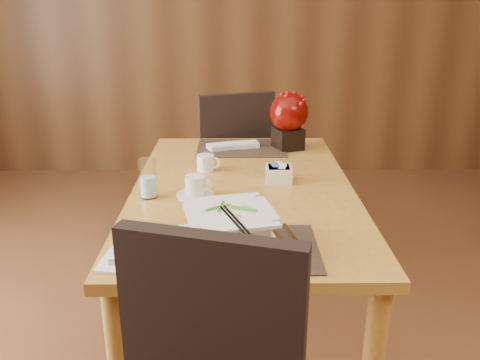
{
  "coord_description": "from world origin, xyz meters",
  "views": [
    {
      "loc": [
        -0.03,
        -1.36,
        1.49
      ],
      "look_at": [
        -0.02,
        0.35,
        0.87
      ],
      "focal_mm": 38.0,
      "sensor_mm": 36.0,
      "label": 1
    }
  ],
  "objects_px": {
    "creamer_jug": "(205,163)",
    "sugar_caddy": "(279,174)",
    "dining_table": "(243,208)",
    "coffee_cup": "(195,187)",
    "soup_setting": "(230,228)",
    "berry_decor": "(289,118)",
    "water_glass": "(148,178)",
    "far_chair": "(231,161)",
    "bread_plate": "(129,260)"
  },
  "relations": [
    {
      "from": "creamer_jug",
      "to": "sugar_caddy",
      "type": "distance_m",
      "value": 0.35
    },
    {
      "from": "dining_table",
      "to": "sugar_caddy",
      "type": "bearing_deg",
      "value": 23.96
    },
    {
      "from": "coffee_cup",
      "to": "sugar_caddy",
      "type": "distance_m",
      "value": 0.38
    },
    {
      "from": "coffee_cup",
      "to": "soup_setting",
      "type": "bearing_deg",
      "value": -71.29
    },
    {
      "from": "soup_setting",
      "to": "berry_decor",
      "type": "distance_m",
      "value": 1.11
    },
    {
      "from": "soup_setting",
      "to": "coffee_cup",
      "type": "relative_size",
      "value": 2.38
    },
    {
      "from": "coffee_cup",
      "to": "water_glass",
      "type": "relative_size",
      "value": 0.94
    },
    {
      "from": "soup_setting",
      "to": "far_chair",
      "type": "relative_size",
      "value": 0.35
    },
    {
      "from": "coffee_cup",
      "to": "far_chair",
      "type": "height_order",
      "value": "far_chair"
    },
    {
      "from": "dining_table",
      "to": "bread_plate",
      "type": "height_order",
      "value": "bread_plate"
    },
    {
      "from": "creamer_jug",
      "to": "far_chair",
      "type": "xyz_separation_m",
      "value": [
        0.11,
        0.74,
        -0.23
      ]
    },
    {
      "from": "coffee_cup",
      "to": "berry_decor",
      "type": "relative_size",
      "value": 0.51
    },
    {
      "from": "dining_table",
      "to": "sugar_caddy",
      "type": "distance_m",
      "value": 0.21
    },
    {
      "from": "berry_decor",
      "to": "far_chair",
      "type": "xyz_separation_m",
      "value": [
        -0.3,
        0.4,
        -0.36
      ]
    },
    {
      "from": "coffee_cup",
      "to": "berry_decor",
      "type": "distance_m",
      "value": 0.79
    },
    {
      "from": "water_glass",
      "to": "berry_decor",
      "type": "bearing_deg",
      "value": 47.36
    },
    {
      "from": "soup_setting",
      "to": "coffee_cup",
      "type": "distance_m",
      "value": 0.44
    },
    {
      "from": "creamer_jug",
      "to": "sugar_caddy",
      "type": "bearing_deg",
      "value": -11.14
    },
    {
      "from": "dining_table",
      "to": "far_chair",
      "type": "xyz_separation_m",
      "value": [
        -0.06,
        0.95,
        -0.1
      ]
    },
    {
      "from": "water_glass",
      "to": "sugar_caddy",
      "type": "distance_m",
      "value": 0.55
    },
    {
      "from": "soup_setting",
      "to": "bread_plate",
      "type": "xyz_separation_m",
      "value": [
        -0.3,
        -0.11,
        -0.05
      ]
    },
    {
      "from": "creamer_jug",
      "to": "bread_plate",
      "type": "xyz_separation_m",
      "value": [
        -0.18,
        -0.83,
        -0.03
      ]
    },
    {
      "from": "dining_table",
      "to": "soup_setting",
      "type": "bearing_deg",
      "value": -95.35
    },
    {
      "from": "water_glass",
      "to": "creamer_jug",
      "type": "distance_m",
      "value": 0.38
    },
    {
      "from": "creamer_jug",
      "to": "far_chair",
      "type": "height_order",
      "value": "far_chair"
    },
    {
      "from": "coffee_cup",
      "to": "water_glass",
      "type": "xyz_separation_m",
      "value": [
        -0.18,
        -0.01,
        0.04
      ]
    },
    {
      "from": "sugar_caddy",
      "to": "bread_plate",
      "type": "relative_size",
      "value": 0.67
    },
    {
      "from": "berry_decor",
      "to": "water_glass",
      "type": "bearing_deg",
      "value": -132.64
    },
    {
      "from": "dining_table",
      "to": "far_chair",
      "type": "height_order",
      "value": "far_chair"
    },
    {
      "from": "soup_setting",
      "to": "berry_decor",
      "type": "height_order",
      "value": "berry_decor"
    },
    {
      "from": "coffee_cup",
      "to": "creamer_jug",
      "type": "distance_m",
      "value": 0.31
    },
    {
      "from": "bread_plate",
      "to": "far_chair",
      "type": "relative_size",
      "value": 0.16
    },
    {
      "from": "coffee_cup",
      "to": "far_chair",
      "type": "relative_size",
      "value": 0.15
    },
    {
      "from": "berry_decor",
      "to": "far_chair",
      "type": "bearing_deg",
      "value": 126.56
    },
    {
      "from": "soup_setting",
      "to": "sugar_caddy",
      "type": "height_order",
      "value": "soup_setting"
    },
    {
      "from": "water_glass",
      "to": "far_chair",
      "type": "bearing_deg",
      "value": 73.57
    },
    {
      "from": "water_glass",
      "to": "soup_setting",
      "type": "bearing_deg",
      "value": -51.75
    },
    {
      "from": "far_chair",
      "to": "coffee_cup",
      "type": "bearing_deg",
      "value": 65.72
    },
    {
      "from": "water_glass",
      "to": "bread_plate",
      "type": "xyz_separation_m",
      "value": [
        0.02,
        -0.51,
        -0.07
      ]
    },
    {
      "from": "dining_table",
      "to": "creamer_jug",
      "type": "distance_m",
      "value": 0.3
    },
    {
      "from": "coffee_cup",
      "to": "far_chair",
      "type": "xyz_separation_m",
      "value": [
        0.13,
        1.05,
        -0.23
      ]
    },
    {
      "from": "water_glass",
      "to": "bread_plate",
      "type": "height_order",
      "value": "water_glass"
    },
    {
      "from": "dining_table",
      "to": "far_chair",
      "type": "distance_m",
      "value": 0.95
    },
    {
      "from": "water_glass",
      "to": "creamer_jug",
      "type": "xyz_separation_m",
      "value": [
        0.2,
        0.32,
        -0.04
      ]
    },
    {
      "from": "creamer_jug",
      "to": "water_glass",
      "type": "bearing_deg",
      "value": -109.77
    },
    {
      "from": "berry_decor",
      "to": "bread_plate",
      "type": "relative_size",
      "value": 1.82
    },
    {
      "from": "creamer_jug",
      "to": "berry_decor",
      "type": "relative_size",
      "value": 0.34
    },
    {
      "from": "bread_plate",
      "to": "berry_decor",
      "type": "bearing_deg",
      "value": 63.41
    },
    {
      "from": "dining_table",
      "to": "berry_decor",
      "type": "distance_m",
      "value": 0.65
    },
    {
      "from": "dining_table",
      "to": "soup_setting",
      "type": "relative_size",
      "value": 4.31
    }
  ]
}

